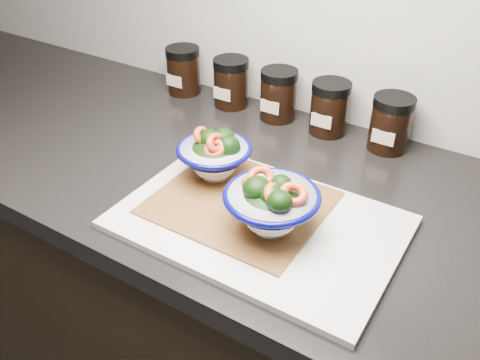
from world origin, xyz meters
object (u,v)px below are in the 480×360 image
Objects in this scene: spice_jar_b at (231,82)px; spice_jar_e at (391,123)px; spice_jar_a at (183,70)px; bowl_left at (215,155)px; spice_jar_c at (278,95)px; bowl_right at (271,205)px; spice_jar_d at (329,108)px; cutting_board at (259,222)px.

spice_jar_e is (0.38, 0.00, 0.00)m from spice_jar_b.
spice_jar_e is at bearing 0.00° from spice_jar_a.
bowl_left reaches higher than spice_jar_b.
bowl_right is at bearing -62.99° from spice_jar_c.
bowl_left is 0.33m from spice_jar_b.
bowl_right is 0.37m from spice_jar_d.
spice_jar_c is (-0.19, 0.37, -0.01)m from bowl_right.
spice_jar_b is at bearing 130.32° from bowl_right.
spice_jar_c is at bearing 180.00° from spice_jar_e.
spice_jar_a is 1.00× the size of spice_jar_c.
bowl_left reaches higher than spice_jar_a.
spice_jar_d is (0.25, 0.00, 0.00)m from spice_jar_b.
bowl_left reaches higher than spice_jar_e.
spice_jar_d is (-0.04, 0.35, 0.05)m from cutting_board.
bowl_left is 1.19× the size of spice_jar_b.
spice_jar_c is (-0.16, 0.35, 0.05)m from cutting_board.
spice_jar_c is at bearing 0.00° from spice_jar_b.
cutting_board is 0.55m from spice_jar_a.
bowl_left is 0.18m from bowl_right.
spice_jar_d is at bearing 0.00° from spice_jar_a.
bowl_right is 1.33× the size of spice_jar_b.
spice_jar_a is 0.14m from spice_jar_b.
spice_jar_b is at bearing 180.00° from spice_jar_d.
bowl_right is (0.16, -0.08, 0.00)m from bowl_left.
spice_jar_c is at bearing 114.04° from cutting_board.
bowl_right is at bearing -100.11° from spice_jar_e.
cutting_board is at bearing -84.27° from spice_jar_d.
bowl_right is at bearing -39.25° from spice_jar_a.
cutting_board is 0.07m from bowl_right.
cutting_board is 3.98× the size of spice_jar_a.
spice_jar_a is 0.26m from spice_jar_c.
spice_jar_a is at bearing 140.75° from bowl_right.
bowl_right reaches higher than spice_jar_c.
spice_jar_d and spice_jar_e have the same top height.
spice_jar_a is 1.00× the size of spice_jar_b.
spice_jar_c and spice_jar_e have the same top height.
bowl_right reaches higher than cutting_board.
spice_jar_e is at bearing 74.78° from cutting_board.
spice_jar_b is 0.38m from spice_jar_e.
cutting_board is at bearing -51.35° from spice_jar_b.
spice_jar_b and spice_jar_d have the same top height.
bowl_right is (0.03, -0.02, 0.06)m from cutting_board.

